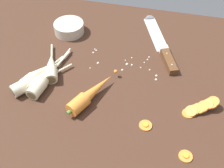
{
  "coord_description": "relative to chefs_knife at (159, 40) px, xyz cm",
  "views": [
    {
      "loc": [
        13.59,
        -57.91,
        62.94
      ],
      "look_at": [
        0.0,
        -2.0,
        1.5
      ],
      "focal_mm": 44.53,
      "sensor_mm": 36.0,
      "label": 1
    }
  ],
  "objects": [
    {
      "name": "parsnip_back",
      "position": [
        -31.72,
        -28.23,
        1.33
      ],
      "size": [
        6.47,
        20.88,
        4.0
      ],
      "color": "beige",
      "rests_on": "ground_plane"
    },
    {
      "name": "whole_carrot",
      "position": [
        -16.22,
        -32.13,
        1.45
      ],
      "size": [
        11.31,
        20.04,
        4.2
      ],
      "color": "orange",
      "rests_on": "ground_plane"
    },
    {
      "name": "carrot_slice_stack",
      "position": [
        15.4,
        -28.8,
        0.67
      ],
      "size": [
        9.85,
        7.58,
        3.96
      ],
      "color": "orange",
      "rests_on": "ground_plane"
    },
    {
      "name": "carrot_slice_stray_near",
      "position": [
        12.24,
        -44.58,
        -0.29
      ],
      "size": [
        3.49,
        3.49,
        0.7
      ],
      "color": "orange",
      "rests_on": "ground_plane"
    },
    {
      "name": "parsnip_front",
      "position": [
        -31.51,
        -28.97,
        1.33
      ],
      "size": [
        6.09,
        23.93,
        4.0
      ],
      "color": "beige",
      "rests_on": "ground_plane"
    },
    {
      "name": "prep_bowl",
      "position": [
        -33.27,
        -2.58,
        1.5
      ],
      "size": [
        11.0,
        11.0,
        4.0
      ],
      "color": "beige",
      "rests_on": "ground_plane"
    },
    {
      "name": "parsnip_mid_right",
      "position": [
        -34.57,
        -31.22,
        1.33
      ],
      "size": [
        14.36,
        18.09,
        4.0
      ],
      "color": "beige",
      "rests_on": "ground_plane"
    },
    {
      "name": "carrot_slice_stray_mid",
      "position": [
        1.1,
        -37.78,
        -0.29
      ],
      "size": [
        3.56,
        3.56,
        0.7
      ],
      "color": "orange",
      "rests_on": "ground_plane"
    },
    {
      "name": "chefs_knife",
      "position": [
        0.0,
        0.0,
        0.0
      ],
      "size": [
        16.36,
        33.37,
        4.18
      ],
      "color": "silver",
      "rests_on": "ground_plane"
    },
    {
      "name": "parsnip_outer",
      "position": [
        -31.65,
        -23.89,
        1.33
      ],
      "size": [
        8.98,
        17.83,
        4.0
      ],
      "color": "beige",
      "rests_on": "ground_plane"
    },
    {
      "name": "ground_plane",
      "position": [
        -11.12,
        -24.13,
        -2.65
      ],
      "size": [
        120.0,
        90.0,
        4.0
      ],
      "primitive_type": "cube",
      "color": "#42281C"
    },
    {
      "name": "parsnip_mid_left",
      "position": [
        -34.55,
        -28.27,
        1.33
      ],
      "size": [
        8.58,
        16.91,
        4.0
      ],
      "color": "beige",
      "rests_on": "ground_plane"
    },
    {
      "name": "mince_crumbs",
      "position": [
        -9.06,
        -15.23,
        -0.3
      ],
      "size": [
        23.65,
        10.79,
        0.86
      ],
      "color": "silver",
      "rests_on": "ground_plane"
    }
  ]
}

